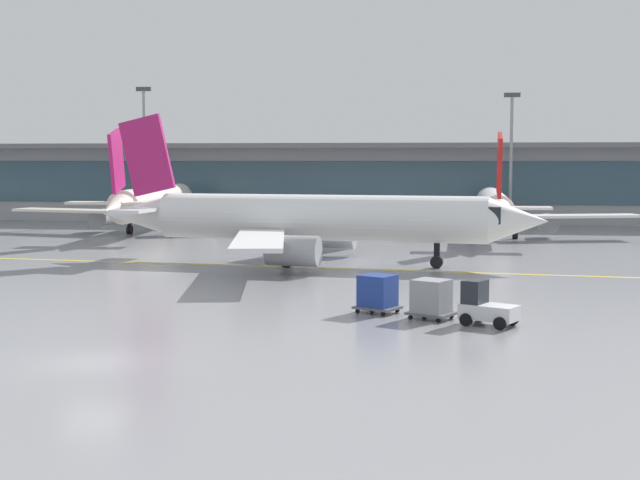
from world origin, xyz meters
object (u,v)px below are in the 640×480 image
at_px(taxiing_regional_jet, 315,219).
at_px(baggage_tug, 485,306).
at_px(cargo_dolly_lead, 431,298).
at_px(gate_airplane_1, 153,203).
at_px(apron_light_mast_2, 511,154).
at_px(apron_light_mast_1, 145,150).
at_px(gate_airplane_2, 494,207).
at_px(cargo_dolly_trailing, 378,292).

xyz_separation_m(taxiing_regional_jet, baggage_tug, (11.22, -22.89, -2.47)).
relative_size(taxiing_regional_jet, baggage_tug, 11.47).
xyz_separation_m(baggage_tug, cargo_dolly_lead, (-2.52, 1.29, 0.16)).
xyz_separation_m(gate_airplane_1, apron_light_mast_2, (37.64, 12.26, 5.07)).
relative_size(gate_airplane_1, apron_light_mast_1, 1.96).
bearing_deg(gate_airplane_1, apron_light_mast_1, 18.43).
bearing_deg(gate_airplane_1, baggage_tug, -150.04).
distance_m(taxiing_regional_jet, cargo_dolly_lead, 23.40).
xyz_separation_m(gate_airplane_2, taxiing_regional_jet, (-14.30, -24.88, 0.34)).
distance_m(cargo_dolly_lead, cargo_dolly_trailing, 3.05).
height_order(baggage_tug, apron_light_mast_2, apron_light_mast_2).
relative_size(gate_airplane_2, cargo_dolly_lead, 11.70).
bearing_deg(apron_light_mast_2, gate_airplane_2, -101.20).
bearing_deg(taxiing_regional_jet, gate_airplane_1, 135.34).
bearing_deg(gate_airplane_1, apron_light_mast_2, -75.32).
bearing_deg(taxiing_regional_jet, apron_light_mast_2, 72.47).
distance_m(apron_light_mast_1, apron_light_mast_2, 42.96).
distance_m(gate_airplane_1, gate_airplane_2, 35.05).
bearing_deg(apron_light_mast_2, apron_light_mast_1, 178.66).
distance_m(cargo_dolly_trailing, apron_light_mast_1, 67.75).
xyz_separation_m(gate_airplane_2, cargo_dolly_lead, (-5.59, -46.47, -1.97)).
height_order(taxiing_regional_jet, cargo_dolly_lead, taxiing_regional_jet).
distance_m(gate_airplane_1, baggage_tug, 58.22).
bearing_deg(taxiing_regional_jet, gate_airplane_2, 66.56).
distance_m(gate_airplane_2, cargo_dolly_lead, 46.85).
bearing_deg(apron_light_mast_2, taxiing_regional_jet, -113.98).
bearing_deg(cargo_dolly_trailing, apron_light_mast_1, 145.62).
xyz_separation_m(cargo_dolly_lead, cargo_dolly_trailing, (-2.72, 1.40, 0.00)).
distance_m(gate_airplane_2, apron_light_mast_2, 14.34).
relative_size(taxiing_regional_jet, cargo_dolly_trailing, 13.03).
bearing_deg(cargo_dolly_trailing, apron_light_mast_2, 106.58).
relative_size(gate_airplane_2, apron_light_mast_1, 1.87).
bearing_deg(apron_light_mast_1, cargo_dolly_trailing, -61.57).
bearing_deg(apron_light_mast_2, gate_airplane_1, -161.95).
height_order(cargo_dolly_trailing, apron_light_mast_1, apron_light_mast_1).
xyz_separation_m(taxiing_regional_jet, cargo_dolly_trailing, (5.99, -20.20, -2.31)).
height_order(taxiing_regional_jet, apron_light_mast_2, apron_light_mast_2).
distance_m(cargo_dolly_trailing, apron_light_mast_2, 59.63).
distance_m(gate_airplane_2, apron_light_mast_1, 43.14).
height_order(taxiing_regional_jet, cargo_dolly_trailing, taxiing_regional_jet).
xyz_separation_m(gate_airplane_1, cargo_dolly_lead, (29.45, -47.31, -2.12)).
xyz_separation_m(baggage_tug, cargo_dolly_trailing, (-5.23, 2.69, 0.16)).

